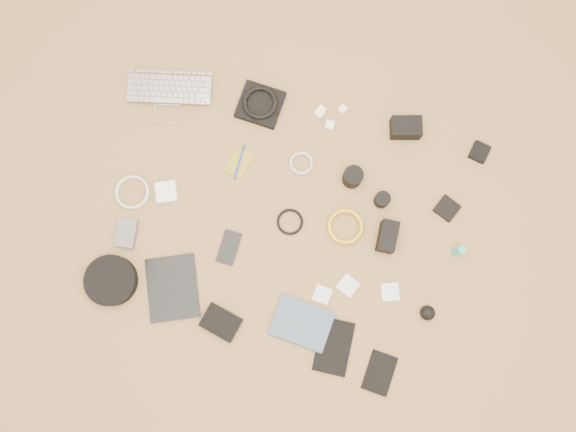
% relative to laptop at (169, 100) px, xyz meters
% --- Properties ---
extents(room_shell, '(4.04, 4.04, 2.58)m').
position_rel_laptop_xyz_m(room_shell, '(0.54, -0.37, 1.24)').
color(room_shell, olive).
rests_on(room_shell, ground).
extents(laptop, '(0.38, 0.30, 0.03)m').
position_rel_laptop_xyz_m(laptop, '(0.00, 0.00, 0.00)').
color(laptop, '#B4B4B9').
rests_on(laptop, ground).
extents(headphone_pouch, '(0.18, 0.17, 0.03)m').
position_rel_laptop_xyz_m(headphone_pouch, '(0.36, 0.07, 0.00)').
color(headphone_pouch, black).
rests_on(headphone_pouch, ground).
extents(headphones, '(0.16, 0.16, 0.02)m').
position_rel_laptop_xyz_m(headphones, '(0.36, 0.07, 0.02)').
color(headphones, black).
rests_on(headphones, headphone_pouch).
extents(charger_a, '(0.04, 0.04, 0.03)m').
position_rel_laptop_xyz_m(charger_a, '(0.60, 0.11, 0.00)').
color(charger_a, white).
rests_on(charger_a, ground).
extents(charger_b, '(0.05, 0.05, 0.03)m').
position_rel_laptop_xyz_m(charger_b, '(0.59, 0.09, 0.00)').
color(charger_b, white).
rests_on(charger_b, ground).
extents(charger_c, '(0.04, 0.04, 0.03)m').
position_rel_laptop_xyz_m(charger_c, '(0.68, 0.13, 0.00)').
color(charger_c, white).
rests_on(charger_c, ground).
extents(charger_d, '(0.04, 0.04, 0.03)m').
position_rel_laptop_xyz_m(charger_d, '(0.64, 0.05, 0.00)').
color(charger_d, white).
rests_on(charger_d, ground).
extents(dslr_camera, '(0.13, 0.11, 0.07)m').
position_rel_laptop_xyz_m(dslr_camera, '(0.93, 0.11, 0.02)').
color(dslr_camera, black).
rests_on(dslr_camera, ground).
extents(lens_pouch, '(0.08, 0.09, 0.03)m').
position_rel_laptop_xyz_m(lens_pouch, '(1.24, 0.10, -0.00)').
color(lens_pouch, black).
rests_on(lens_pouch, ground).
extents(notebook_olive, '(0.11, 0.14, 0.01)m').
position_rel_laptop_xyz_m(notebook_olive, '(0.34, -0.18, -0.01)').
color(notebook_olive, olive).
rests_on(notebook_olive, ground).
extents(pen_blue, '(0.01, 0.14, 0.01)m').
position_rel_laptop_xyz_m(pen_blue, '(0.34, -0.18, -0.00)').
color(pen_blue, '#1532AE').
rests_on(pen_blue, notebook_olive).
extents(cable_white_a, '(0.11, 0.11, 0.01)m').
position_rel_laptop_xyz_m(cable_white_a, '(0.57, -0.12, -0.01)').
color(cable_white_a, silver).
rests_on(cable_white_a, ground).
extents(lens_a, '(0.10, 0.10, 0.08)m').
position_rel_laptop_xyz_m(lens_a, '(0.78, -0.13, 0.03)').
color(lens_a, black).
rests_on(lens_a, ground).
extents(lens_b, '(0.07, 0.07, 0.05)m').
position_rel_laptop_xyz_m(lens_b, '(0.91, -0.19, 0.01)').
color(lens_b, black).
rests_on(lens_b, ground).
extents(card_reader, '(0.10, 0.10, 0.02)m').
position_rel_laptop_xyz_m(card_reader, '(1.16, -0.15, -0.00)').
color(card_reader, black).
rests_on(card_reader, ground).
extents(power_brick, '(0.10, 0.10, 0.03)m').
position_rel_laptop_xyz_m(power_brick, '(0.10, -0.36, 0.00)').
color(power_brick, white).
rests_on(power_brick, ground).
extents(cable_white_b, '(0.16, 0.16, 0.01)m').
position_rel_laptop_xyz_m(cable_white_b, '(-0.03, -0.40, -0.01)').
color(cable_white_b, silver).
rests_on(cable_white_b, ground).
extents(cable_black, '(0.14, 0.14, 0.01)m').
position_rel_laptop_xyz_m(cable_black, '(0.59, -0.36, -0.01)').
color(cable_black, black).
rests_on(cable_black, ground).
extents(cable_yellow, '(0.16, 0.16, 0.02)m').
position_rel_laptop_xyz_m(cable_yellow, '(0.80, -0.32, -0.01)').
color(cable_yellow, gold).
rests_on(cable_yellow, ground).
extents(flash, '(0.07, 0.12, 0.09)m').
position_rel_laptop_xyz_m(flash, '(0.96, -0.32, 0.03)').
color(flash, black).
rests_on(flash, ground).
extents(lens_cleaner, '(0.03, 0.03, 0.10)m').
position_rel_laptop_xyz_m(lens_cleaner, '(1.23, -0.31, 0.04)').
color(lens_cleaner, '#1BB3A9').
rests_on(lens_cleaner, ground).
extents(battery_charger, '(0.08, 0.12, 0.03)m').
position_rel_laptop_xyz_m(battery_charger, '(-0.00, -0.55, 0.00)').
color(battery_charger, '#58585D').
rests_on(battery_charger, ground).
extents(tablet, '(0.26, 0.29, 0.01)m').
position_rel_laptop_xyz_m(tablet, '(0.22, -0.71, -0.01)').
color(tablet, black).
rests_on(tablet, ground).
extents(phone, '(0.07, 0.13, 0.01)m').
position_rel_laptop_xyz_m(phone, '(0.39, -0.51, -0.01)').
color(phone, black).
rests_on(phone, ground).
extents(filter_case_left, '(0.07, 0.07, 0.01)m').
position_rel_laptop_xyz_m(filter_case_left, '(0.77, -0.59, -0.01)').
color(filter_case_left, silver).
rests_on(filter_case_left, ground).
extents(filter_case_mid, '(0.09, 0.09, 0.01)m').
position_rel_laptop_xyz_m(filter_case_mid, '(0.86, -0.54, -0.01)').
color(filter_case_mid, silver).
rests_on(filter_case_mid, ground).
extents(filter_case_right, '(0.08, 0.08, 0.01)m').
position_rel_laptop_xyz_m(filter_case_right, '(1.02, -0.52, -0.01)').
color(filter_case_right, silver).
rests_on(filter_case_right, ground).
extents(air_blower, '(0.07, 0.07, 0.06)m').
position_rel_laptop_xyz_m(air_blower, '(1.17, -0.56, 0.01)').
color(air_blower, black).
rests_on(air_blower, ground).
extents(headphone_case, '(0.25, 0.25, 0.05)m').
position_rel_laptop_xyz_m(headphone_case, '(-0.00, -0.74, 0.01)').
color(headphone_case, black).
rests_on(headphone_case, ground).
extents(drive_case, '(0.16, 0.13, 0.03)m').
position_rel_laptop_xyz_m(drive_case, '(0.43, -0.79, 0.00)').
color(drive_case, black).
rests_on(drive_case, ground).
extents(paperback, '(0.23, 0.18, 0.02)m').
position_rel_laptop_xyz_m(paperback, '(0.72, -0.79, -0.00)').
color(paperback, '#3F516B').
rests_on(paperback, ground).
extents(notebook_black_a, '(0.13, 0.20, 0.01)m').
position_rel_laptop_xyz_m(notebook_black_a, '(0.86, -0.77, -0.01)').
color(notebook_black_a, black).
rests_on(notebook_black_a, ground).
extents(notebook_black_b, '(0.11, 0.16, 0.01)m').
position_rel_laptop_xyz_m(notebook_black_b, '(1.05, -0.82, -0.01)').
color(notebook_black_b, black).
rests_on(notebook_black_b, ground).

